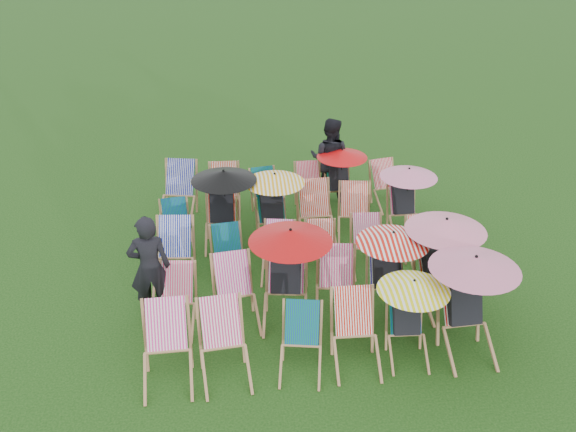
{
  "coord_description": "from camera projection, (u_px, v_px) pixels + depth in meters",
  "views": [
    {
      "loc": [
        -1.18,
        -8.91,
        5.97
      ],
      "look_at": [
        -0.16,
        0.45,
        0.9
      ],
      "focal_mm": 40.0,
      "sensor_mm": 36.0,
      "label": 1
    }
  ],
  "objects": [
    {
      "name": "deckchair_28",
      "position": [
        340.0,
        178.0,
        12.68
      ],
      "size": [
        1.0,
        1.05,
        1.18
      ],
      "rotation": [
        0.0,
        0.0,
        0.06
      ],
      "color": "#A3744C",
      "rests_on": "ground"
    },
    {
      "name": "deckchair_21",
      "position": [
        316.0,
        214.0,
        11.6
      ],
      "size": [
        0.7,
        0.96,
        1.01
      ],
      "rotation": [
        0.0,
        0.0,
        0.04
      ],
      "color": "#A3744C",
      "rests_on": "ground"
    },
    {
      "name": "ground",
      "position": [
        301.0,
        275.0,
        10.74
      ],
      "size": [
        100.0,
        100.0,
        0.0
      ],
      "primitive_type": "plane",
      "color": "black",
      "rests_on": "ground"
    },
    {
      "name": "deckchair_22",
      "position": [
        355.0,
        214.0,
        11.65
      ],
      "size": [
        0.75,
        0.96,
        0.95
      ],
      "rotation": [
        0.0,
        0.0,
        -0.15
      ],
      "color": "#A3744C",
      "rests_on": "ground"
    },
    {
      "name": "deckchair_9",
      "position": [
        336.0,
        286.0,
        9.62
      ],
      "size": [
        0.76,
        0.97,
        0.97
      ],
      "rotation": [
        0.0,
        0.0,
        -0.14
      ],
      "color": "#A3744C",
      "rests_on": "ground"
    },
    {
      "name": "deckchair_3",
      "position": [
        356.0,
        334.0,
        8.61
      ],
      "size": [
        0.66,
        0.92,
        0.98
      ],
      "rotation": [
        0.0,
        0.0,
        -0.02
      ],
      "color": "#A3744C",
      "rests_on": "ground"
    },
    {
      "name": "deckchair_18",
      "position": [
        177.0,
        227.0,
        11.34
      ],
      "size": [
        0.65,
        0.83,
        0.83
      ],
      "rotation": [
        0.0,
        0.0,
        0.15
      ],
      "color": "#A3744C",
      "rests_on": "ground"
    },
    {
      "name": "deckchair_8",
      "position": [
        287.0,
        274.0,
        9.39
      ],
      "size": [
        1.22,
        1.3,
        1.45
      ],
      "rotation": [
        0.0,
        0.0,
        -0.15
      ],
      "color": "#A3744C",
      "rests_on": "ground"
    },
    {
      "name": "deckchair_25",
      "position": [
        224.0,
        193.0,
        12.39
      ],
      "size": [
        0.68,
        0.93,
        0.97
      ],
      "rotation": [
        0.0,
        0.0,
        -0.04
      ],
      "color": "#A3744C",
      "rests_on": "ground"
    },
    {
      "name": "deckchair_19",
      "position": [
        222.0,
        207.0,
        11.37
      ],
      "size": [
        1.16,
        1.21,
        1.37
      ],
      "rotation": [
        0.0,
        0.0,
        -0.06
      ],
      "color": "#A3744C",
      "rests_on": "ground"
    },
    {
      "name": "deckchair_6",
      "position": [
        175.0,
        301.0,
        9.34
      ],
      "size": [
        0.69,
        0.89,
        0.9
      ],
      "rotation": [
        0.0,
        0.0,
        -0.12
      ],
      "color": "#A3744C",
      "rests_on": "ground"
    },
    {
      "name": "deckchair_11",
      "position": [
        442.0,
        262.0,
        9.68
      ],
      "size": [
        1.22,
        1.32,
        1.44
      ],
      "rotation": [
        0.0,
        0.0,
        0.17
      ],
      "color": "#A3744C",
      "rests_on": "ground"
    },
    {
      "name": "deckchair_0",
      "position": [
        167.0,
        349.0,
        8.31
      ],
      "size": [
        0.69,
        0.95,
        1.01
      ],
      "rotation": [
        0.0,
        0.0,
        0.02
      ],
      "color": "#A3744C",
      "rests_on": "ground"
    },
    {
      "name": "person_left",
      "position": [
        150.0,
        268.0,
        9.39
      ],
      "size": [
        0.64,
        0.44,
        1.7
      ],
      "primitive_type": "imported",
      "rotation": [
        0.0,
        0.0,
        3.2
      ],
      "color": "black",
      "rests_on": "ground"
    },
    {
      "name": "deckchair_7",
      "position": [
        236.0,
        294.0,
        9.43
      ],
      "size": [
        0.76,
        0.97,
        0.97
      ],
      "rotation": [
        0.0,
        0.0,
        0.13
      ],
      "color": "#A3744C",
      "rests_on": "ground"
    },
    {
      "name": "deckchair_16",
      "position": [
        368.0,
        246.0,
        10.74
      ],
      "size": [
        0.62,
        0.83,
        0.87
      ],
      "rotation": [
        0.0,
        0.0,
        -0.05
      ],
      "color": "#A3744C",
      "rests_on": "ground"
    },
    {
      "name": "person_rear",
      "position": [
        330.0,
        159.0,
        12.94
      ],
      "size": [
        1.02,
        0.93,
        1.71
      ],
      "primitive_type": "imported",
      "rotation": [
        0.0,
        0.0,
        2.73
      ],
      "color": "black",
      "rests_on": "ground"
    },
    {
      "name": "deckchair_2",
      "position": [
        301.0,
        344.0,
        8.51
      ],
      "size": [
        0.72,
        0.9,
        0.88
      ],
      "rotation": [
        0.0,
        0.0,
        -0.18
      ],
      "color": "#A3744C",
      "rests_on": "ground"
    },
    {
      "name": "deckchair_20",
      "position": [
        273.0,
        207.0,
        11.46
      ],
      "size": [
        1.08,
        1.15,
        1.28
      ],
      "rotation": [
        0.0,
        0.0,
        0.09
      ],
      "color": "#A3744C",
      "rests_on": "ground"
    },
    {
      "name": "deckchair_10",
      "position": [
        389.0,
        271.0,
        9.6
      ],
      "size": [
        1.1,
        1.15,
        1.3
      ],
      "rotation": [
        0.0,
        0.0,
        -0.08
      ],
      "color": "#A3744C",
      "rests_on": "ground"
    },
    {
      "name": "deckchair_5",
      "position": [
        469.0,
        304.0,
        8.73
      ],
      "size": [
        1.23,
        1.29,
        1.46
      ],
      "rotation": [
        0.0,
        0.0,
        0.06
      ],
      "color": "#A3744C",
      "rests_on": "ground"
    },
    {
      "name": "deckchair_27",
      "position": [
        309.0,
        188.0,
        12.7
      ],
      "size": [
        0.58,
        0.8,
        0.86
      ],
      "rotation": [
        0.0,
        0.0,
        0.01
      ],
      "color": "#A3744C",
      "rests_on": "ground"
    },
    {
      "name": "deckchair_14",
      "position": [
        278.0,
        253.0,
        10.56
      ],
      "size": [
        0.69,
        0.87,
        0.86
      ],
      "rotation": [
        0.0,
        0.0,
        -0.17
      ],
      "color": "#A3744C",
      "rests_on": "ground"
    },
    {
      "name": "deckchair_15",
      "position": [
        321.0,
        252.0,
        10.59
      ],
      "size": [
        0.62,
        0.82,
        0.85
      ],
      "rotation": [
        0.0,
        0.0,
        -0.08
      ],
      "color": "#A3744C",
      "rests_on": "ground"
    },
    {
      "name": "deckchair_29",
      "position": [
        388.0,
        186.0,
        12.81
      ],
      "size": [
        0.72,
        0.89,
        0.86
      ],
      "rotation": [
        0.0,
        0.0,
        0.2
      ],
      "color": "#A3744C",
      "rests_on": "ground"
    },
    {
      "name": "deckchair_13",
      "position": [
        229.0,
        257.0,
        10.44
      ],
      "size": [
        0.67,
        0.86,
        0.87
      ],
      "rotation": [
        0.0,
        0.0,
        0.13
      ],
      "color": "#A3744C",
      "rests_on": "ground"
    },
    {
      "name": "deckchair_24",
      "position": [
        178.0,
        193.0,
        12.34
      ],
      "size": [
        0.85,
        1.06,
        1.03
      ],
      "rotation": [
        0.0,
        0.0,
        -0.2
      ],
      "color": "#A3744C",
      "rests_on": "ground"
    },
    {
      "name": "deckchair_4",
      "position": [
        409.0,
        318.0,
        8.7
      ],
      "size": [
        0.99,
        1.03,
        1.17
      ],
      "rotation": [
        0.0,
        0.0,
        -0.05
      ],
      "color": "#A3744C",
      "rests_on": "ground"
    },
    {
      "name": "deckchair_23",
      "position": [
        406.0,
        200.0,
        11.75
      ],
      "size": [
        1.05,
        1.08,
        1.24
      ],
      "rotation": [
        0.0,
        0.0,
        0.01
      ],
      "color": "#A3744C",
      "rests_on": "ground"
    },
    {
      "name": "deckchair_17",
      "position": [
        425.0,
        247.0,
        10.73
      ],
      "size": [
        0.61,
        0.82,
        0.85
      ],
      "rotation": [
        0.0,
        0.0,
        0.07
      ],
      "color": "#A3744C",
      "rests_on": "ground"
    },
    {
      "name": "deckchair_12",
      "position": [
        173.0,
        255.0,
        10.35
      ],
      "size": [
        0.75,
        0.98,
        1.0
      ],
      "rotation": [
        0.0,
        0.0,
        -0.09
      ],
      "color": "#A3744C",
      "rests_on": "ground"
    },
    {
      "name": "deckchair_26",
      "position": [
        267.0,
        194.0,
        12.49
      ],
      "size": [
        0.69,
        0.87,
        0.85
      ],
      "rotation": [
        0.0,
        0.0,
        0.18
      ],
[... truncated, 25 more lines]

